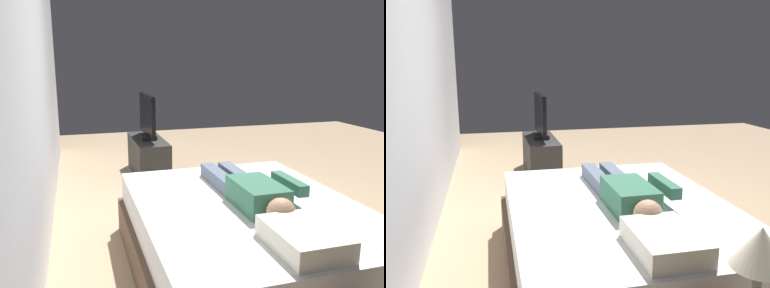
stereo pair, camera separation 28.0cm
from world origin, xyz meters
The scene contains 9 objects.
ground_plane centered at (0.00, 0.00, 0.00)m, with size 10.00×10.00×0.00m, color tan.
back_wall centered at (0.40, 1.69, 1.40)m, with size 6.40×0.10×2.80m, color silver.
bed centered at (-1.02, 0.25, 0.26)m, with size 2.08×1.61×0.54m.
pillow centered at (-1.74, 0.25, 0.60)m, with size 0.48×0.34×0.12m, color silver.
person centered at (-0.99, 0.20, 0.62)m, with size 1.26×0.46×0.18m.
remote centered at (-0.84, -0.20, 0.55)m, with size 0.15×0.04×0.02m, color black.
tv_stand centered at (1.70, 0.46, 0.25)m, with size 1.10×0.40×0.50m, color #2D2D2D.
tv centered at (1.70, 0.46, 0.78)m, with size 0.88×0.20×0.59m.
lamp centered at (-2.36, 0.16, 0.85)m, with size 0.22×0.22×0.42m.
Camera 2 is at (-3.53, 1.12, 1.54)m, focal length 37.05 mm.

